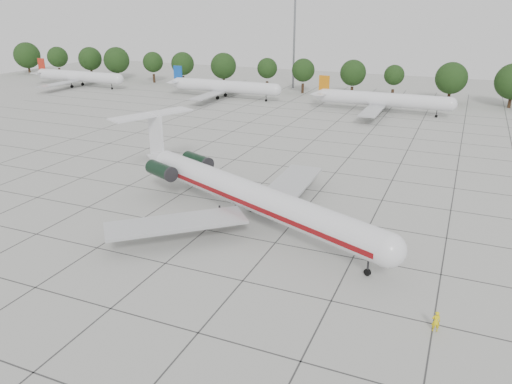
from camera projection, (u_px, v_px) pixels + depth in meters
ground at (275, 243)px, 50.78m from camera, size 260.00×260.00×0.00m
apron_joints at (317, 194)px, 63.65m from camera, size 170.00×170.00×0.02m
main_airliner at (240, 191)px, 55.34m from camera, size 38.41×28.86×9.40m
ground_crew at (436, 321)px, 36.96m from camera, size 0.71×0.56×1.71m
bg_airliner_a at (78, 77)px, 141.37m from camera, size 28.24×27.20×7.40m
bg_airliner_b at (224, 87)px, 124.83m from camera, size 28.24×27.20×7.40m
bg_airliner_c at (383, 100)px, 108.27m from camera, size 28.24×27.20×7.40m
tree_line at (353, 73)px, 125.88m from camera, size 249.86×8.44×10.22m
floodlight_mast at (294, 35)px, 135.60m from camera, size 1.60×1.60×25.45m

